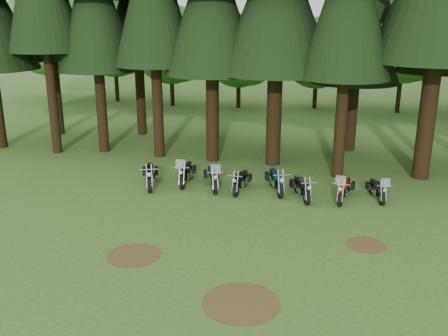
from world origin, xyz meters
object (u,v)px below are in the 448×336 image
at_px(motorcycle_4, 276,181).
at_px(motorcycle_7, 377,190).
at_px(motorcycle_6, 344,190).
at_px(motorcycle_3, 241,182).
at_px(motorcycle_2, 213,178).
at_px(motorcycle_5, 302,188).
at_px(motorcycle_0, 150,176).
at_px(motorcycle_1, 186,173).

height_order(motorcycle_4, motorcycle_7, motorcycle_7).
bearing_deg(motorcycle_6, motorcycle_3, -171.62).
bearing_deg(motorcycle_4, motorcycle_2, 164.30).
bearing_deg(motorcycle_5, motorcycle_0, 159.23).
xyz_separation_m(motorcycle_1, motorcycle_5, (5.44, -0.75, -0.04)).
relative_size(motorcycle_0, motorcycle_2, 1.04).
relative_size(motorcycle_0, motorcycle_5, 1.11).
xyz_separation_m(motorcycle_6, motorcycle_7, (1.37, 0.41, -0.05)).
distance_m(motorcycle_0, motorcycle_6, 8.70).
height_order(motorcycle_0, motorcycle_2, motorcycle_2).
bearing_deg(motorcycle_2, motorcycle_7, -19.59).
distance_m(motorcycle_1, motorcycle_3, 2.74).
relative_size(motorcycle_4, motorcycle_5, 1.08).
xyz_separation_m(motorcycle_0, motorcycle_3, (4.19, 0.28, -0.06)).
relative_size(motorcycle_0, motorcycle_1, 0.98).
xyz_separation_m(motorcycle_0, motorcycle_7, (10.08, 0.55, -0.08)).
bearing_deg(motorcycle_3, motorcycle_5, -1.82).
bearing_deg(motorcycle_0, motorcycle_3, -16.01).
bearing_deg(motorcycle_7, motorcycle_4, 165.44).
relative_size(motorcycle_0, motorcycle_4, 1.03).
distance_m(motorcycle_2, motorcycle_7, 7.20).
bearing_deg(motorcycle_5, motorcycle_4, 132.27).
distance_m(motorcycle_2, motorcycle_5, 4.07).
bearing_deg(motorcycle_1, motorcycle_0, -160.21).
relative_size(motorcycle_1, motorcycle_3, 1.11).
xyz_separation_m(motorcycle_3, motorcycle_6, (4.51, -0.14, 0.03)).
bearing_deg(motorcycle_0, motorcycle_1, 6.03).
bearing_deg(motorcycle_2, motorcycle_5, -26.74).
height_order(motorcycle_2, motorcycle_4, motorcycle_2).
bearing_deg(motorcycle_5, motorcycle_3, 153.07).
relative_size(motorcycle_2, motorcycle_3, 1.05).
distance_m(motorcycle_2, motorcycle_3, 1.31).
distance_m(motorcycle_2, motorcycle_4, 2.87).
distance_m(motorcycle_3, motorcycle_5, 2.76).
bearing_deg(motorcycle_1, motorcycle_7, -7.17).
relative_size(motorcycle_5, motorcycle_7, 1.06).
distance_m(motorcycle_1, motorcycle_7, 8.59).
height_order(motorcycle_5, motorcycle_7, motorcycle_7).
bearing_deg(motorcycle_1, motorcycle_3, -15.40).
relative_size(motorcycle_2, motorcycle_4, 0.99).
height_order(motorcycle_1, motorcycle_7, motorcycle_1).
xyz_separation_m(motorcycle_3, motorcycle_5, (2.74, -0.31, 0.01)).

